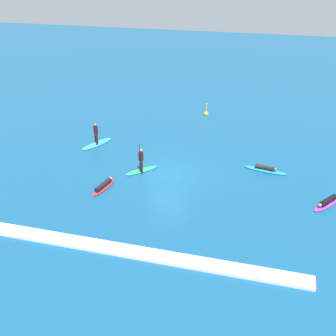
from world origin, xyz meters
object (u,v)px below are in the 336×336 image
(surfer_on_red_board, at_px, (104,186))
(surfer_on_green_board, at_px, (141,165))
(surfer_on_teal_board, at_px, (96,140))
(surfer_on_purple_board, at_px, (327,202))
(surfer_on_blue_board, at_px, (265,169))
(marker_buoy, at_px, (206,113))

(surfer_on_red_board, relative_size, surfer_on_green_board, 1.08)
(surfer_on_red_board, xyz_separation_m, surfer_on_teal_board, (-3.29, 6.39, 0.24))
(surfer_on_purple_board, relative_size, surfer_on_blue_board, 0.80)
(surfer_on_teal_board, bearing_deg, surfer_on_red_board, -128.78)
(surfer_on_teal_board, height_order, marker_buoy, surfer_on_teal_board)
(surfer_on_purple_board, bearing_deg, surfer_on_teal_board, -69.64)
(surfer_on_blue_board, xyz_separation_m, marker_buoy, (-6.12, 10.26, 0.08))
(surfer_on_blue_board, bearing_deg, surfer_on_purple_board, -31.56)
(surfer_on_purple_board, height_order, surfer_on_teal_board, surfer_on_teal_board)
(surfer_on_purple_board, relative_size, surfer_on_teal_board, 0.80)
(surfer_on_purple_board, bearing_deg, surfer_on_red_board, -47.65)
(surfer_on_green_board, height_order, surfer_on_teal_board, surfer_on_green_board)
(marker_buoy, bearing_deg, surfer_on_purple_board, -54.00)
(surfer_on_purple_board, distance_m, surfer_on_green_board, 12.48)
(surfer_on_blue_board, height_order, marker_buoy, marker_buoy)
(surfer_on_purple_board, xyz_separation_m, surfer_on_blue_board, (-3.94, 3.58, -0.04))
(surfer_on_teal_board, distance_m, marker_buoy, 11.65)
(surfer_on_teal_board, bearing_deg, marker_buoy, -14.73)
(surfer_on_green_board, bearing_deg, surfer_on_purple_board, 126.20)
(surfer_on_red_board, distance_m, surfer_on_green_board, 3.36)
(surfer_on_teal_board, xyz_separation_m, marker_buoy, (7.28, 9.09, -0.20))
(surfer_on_red_board, bearing_deg, surfer_on_green_board, -18.45)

